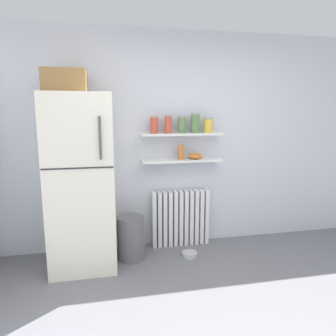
{
  "coord_description": "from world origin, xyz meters",
  "views": [
    {
      "loc": [
        -0.91,
        -1.67,
        1.66
      ],
      "look_at": [
        -0.24,
        1.6,
        1.05
      ],
      "focal_mm": 33.11,
      "sensor_mm": 36.0,
      "label": 1
    }
  ],
  "objects": [
    {
      "name": "storage_jar_4",
      "position": [
        0.31,
        1.89,
        1.5
      ],
      "size": [
        0.11,
        0.11,
        0.18
      ],
      "color": "yellow",
      "rests_on": "wall_shelf_upper"
    },
    {
      "name": "pet_food_bowl",
      "position": [
        0.01,
        1.57,
        0.03
      ],
      "size": [
        0.18,
        0.18,
        0.05
      ],
      "primitive_type": "cylinder",
      "color": "#B7B7BC",
      "rests_on": "ground_plane"
    },
    {
      "name": "radiator",
      "position": [
        -0.01,
        1.92,
        0.35
      ],
      "size": [
        0.72,
        0.12,
        0.7
      ],
      "color": "white",
      "rests_on": "ground_plane"
    },
    {
      "name": "shelf_bowl",
      "position": [
        0.16,
        1.89,
        1.13
      ],
      "size": [
        0.16,
        0.16,
        0.07
      ],
      "primitive_type": "ellipsoid",
      "color": "orange",
      "rests_on": "wall_shelf_lower"
    },
    {
      "name": "ground_plane",
      "position": [
        0.0,
        0.5,
        0.0
      ],
      "size": [
        7.04,
        7.04,
        0.0
      ],
      "primitive_type": "plane",
      "color": "slate"
    },
    {
      "name": "refrigerator",
      "position": [
        -1.17,
        1.65,
        0.97
      ],
      "size": [
        0.67,
        0.74,
        2.06
      ],
      "color": "silver",
      "rests_on": "ground_plane"
    },
    {
      "name": "wall_shelf_lower",
      "position": [
        -0.01,
        1.89,
        1.08
      ],
      "size": [
        0.96,
        0.22,
        0.02
      ],
      "primitive_type": "cube",
      "color": "white"
    },
    {
      "name": "wall_shelf_upper",
      "position": [
        -0.01,
        1.89,
        1.4
      ],
      "size": [
        0.96,
        0.22,
        0.02
      ],
      "primitive_type": "cube",
      "color": "white"
    },
    {
      "name": "trash_bin",
      "position": [
        -0.66,
        1.66,
        0.25
      ],
      "size": [
        0.3,
        0.3,
        0.5
      ],
      "primitive_type": "cylinder",
      "color": "slate",
      "rests_on": "ground_plane"
    },
    {
      "name": "storage_jar_0",
      "position": [
        -0.34,
        1.89,
        1.51
      ],
      "size": [
        0.09,
        0.09,
        0.2
      ],
      "color": "#C64C38",
      "rests_on": "wall_shelf_upper"
    },
    {
      "name": "storage_jar_3",
      "position": [
        0.15,
        1.89,
        1.53
      ],
      "size": [
        0.1,
        0.1,
        0.23
      ],
      "color": "#5B7F4C",
      "rests_on": "wall_shelf_upper"
    },
    {
      "name": "storage_jar_2",
      "position": [
        -0.01,
        1.89,
        1.51
      ],
      "size": [
        0.09,
        0.09,
        0.2
      ],
      "color": "#5B7F4C",
      "rests_on": "wall_shelf_upper"
    },
    {
      "name": "storage_jar_1",
      "position": [
        -0.18,
        1.89,
        1.52
      ],
      "size": [
        0.08,
        0.08,
        0.21
      ],
      "color": "#C64C38",
      "rests_on": "wall_shelf_upper"
    },
    {
      "name": "back_wall",
      "position": [
        0.0,
        2.05,
        1.3
      ],
      "size": [
        7.04,
        0.1,
        2.6
      ],
      "primitive_type": "cube",
      "color": "silver",
      "rests_on": "ground_plane"
    },
    {
      "name": "vase",
      "position": [
        -0.02,
        1.89,
        1.18
      ],
      "size": [
        0.07,
        0.07,
        0.17
      ],
      "primitive_type": "cylinder",
      "color": "#CC7033",
      "rests_on": "wall_shelf_lower"
    }
  ]
}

